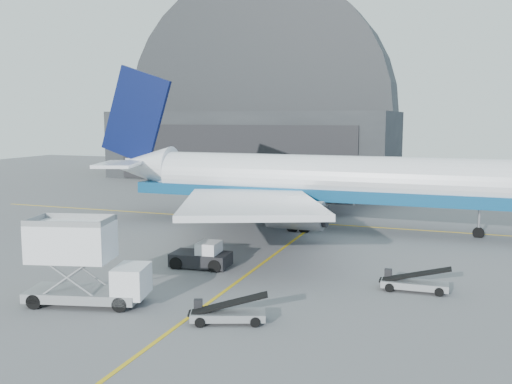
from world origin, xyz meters
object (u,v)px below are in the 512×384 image
at_px(catering_truck, 82,263).
at_px(belt_loader_a, 227,314).
at_px(pushback_tug, 202,257).
at_px(airliner, 307,180).
at_px(belt_loader_b, 414,283).

relative_size(catering_truck, belt_loader_a, 1.73).
bearing_deg(pushback_tug, airliner, 76.12).
height_order(airliner, belt_loader_b, airliner).
xyz_separation_m(airliner, belt_loader_b, (12.01, -18.83, -4.19)).
bearing_deg(belt_loader_b, pushback_tug, 174.83).
bearing_deg(belt_loader_a, airliner, 75.62).
distance_m(airliner, belt_loader_b, 22.73).
distance_m(airliner, belt_loader_a, 28.56).
height_order(airliner, belt_loader_a, airliner).
distance_m(catering_truck, pushback_tug, 10.65).
distance_m(airliner, pushback_tug, 18.72).
bearing_deg(airliner, belt_loader_b, -57.47).
bearing_deg(pushback_tug, belt_loader_a, -62.29).
bearing_deg(airliner, pushback_tug, -100.11).
bearing_deg(catering_truck, pushback_tug, 59.18).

